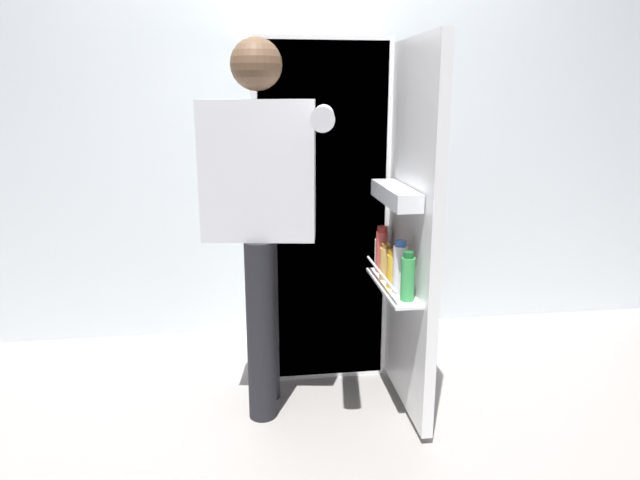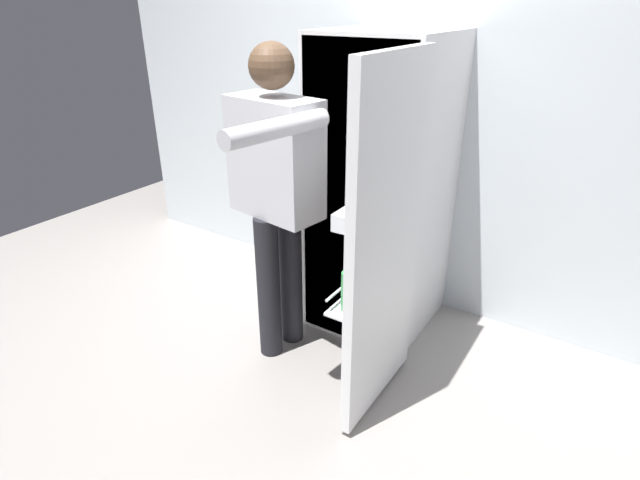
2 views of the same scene
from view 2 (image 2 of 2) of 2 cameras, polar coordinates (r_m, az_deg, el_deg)
The scene contains 4 objects.
ground_plane at distance 2.72m, azimuth 0.49°, elevation -14.02°, with size 6.11×6.11×0.00m, color gray.
kitchen_wall at distance 2.97m, azimuth 10.93°, elevation 16.45°, with size 4.40×0.10×2.57m, color silver.
refrigerator at distance 2.71m, azimuth 7.00°, elevation 5.36°, with size 0.67×1.26×1.61m.
person at distance 2.41m, azimuth -4.86°, elevation 6.50°, with size 0.55×0.79×1.58m.
Camera 2 is at (1.12, -1.77, 1.73)m, focal length 28.18 mm.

